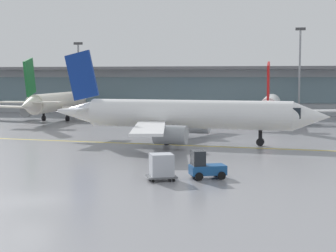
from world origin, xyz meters
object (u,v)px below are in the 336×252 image
apron_light_mast_2 (300,69)px  taxiing_regional_jet (185,115)px  apron_light_mast_1 (79,75)px  cargo_dolly_lead (162,166)px  gate_airplane_1 (58,102)px  gate_airplane_2 (270,105)px  baggage_tug (205,167)px

apron_light_mast_2 → taxiing_regional_jet: bearing=-110.2°
apron_light_mast_1 → cargo_dolly_lead: bearing=-65.6°
taxiing_regional_jet → cargo_dolly_lead: bearing=-79.6°
gate_airplane_1 → taxiing_regional_jet: taxiing_regional_jet is taller
apron_light_mast_1 → taxiing_regional_jet: bearing=-56.9°
gate_airplane_2 → taxiing_regional_jet: taxiing_regional_jet is taller
apron_light_mast_1 → apron_light_mast_2: 42.91m
gate_airplane_1 → cargo_dolly_lead: gate_airplane_1 is taller
gate_airplane_2 → apron_light_mast_2: bearing=-20.9°
gate_airplane_1 → apron_light_mast_1: apron_light_mast_1 is taller
baggage_tug → apron_light_mast_1: 71.50m
gate_airplane_1 → cargo_dolly_lead: size_ratio=12.35×
taxiing_regional_jet → baggage_tug: taxiing_regional_jet is taller
baggage_tug → apron_light_mast_2: size_ratio=0.18×
gate_airplane_2 → cargo_dolly_lead: gate_airplane_2 is taller
cargo_dolly_lead → gate_airplane_1: bearing=96.8°
gate_airplane_2 → apron_light_mast_2: 14.73m
baggage_tug → cargo_dolly_lead: baggage_tug is taller
gate_airplane_2 → cargo_dolly_lead: size_ratio=11.49×
gate_airplane_2 → baggage_tug: gate_airplane_2 is taller
apron_light_mast_2 → apron_light_mast_1: bearing=178.2°
gate_airplane_2 → taxiing_regional_jet: 30.49m
gate_airplane_1 → apron_light_mast_1: 14.96m
taxiing_regional_jet → apron_light_mast_1: bearing=129.4°
baggage_tug → gate_airplane_1: bearing=100.0°
baggage_tug → taxiing_regional_jet: bearing=80.1°
gate_airplane_2 → taxiing_regional_jet: size_ratio=0.91×
gate_airplane_1 → gate_airplane_2: (36.35, 0.42, -0.22)m
gate_airplane_2 → baggage_tug: (-5.25, -49.68, -2.02)m
gate_airplane_2 → baggage_tug: 50.00m
apron_light_mast_1 → apron_light_mast_2: apron_light_mast_2 is taller
cargo_dolly_lead → apron_light_mast_1: bearing=92.1°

